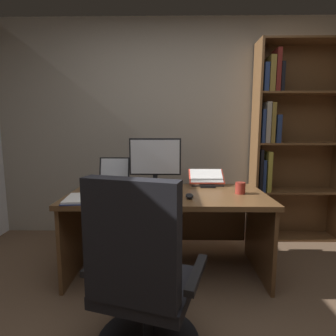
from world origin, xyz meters
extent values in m
cube|color=#A89E8E|center=(0.00, 1.95, 1.26)|extent=(5.01, 0.12, 2.52)
cube|color=brown|center=(-0.20, 0.93, 0.70)|extent=(1.68, 0.81, 0.04)
cube|color=brown|center=(-1.00, 0.93, 0.34)|extent=(0.03, 0.75, 0.68)
cube|color=brown|center=(0.61, 0.93, 0.34)|extent=(0.03, 0.75, 0.68)
cube|color=brown|center=(-0.20, 1.31, 0.37)|extent=(1.56, 0.03, 0.47)
cube|color=brown|center=(0.78, 1.72, 1.10)|extent=(0.02, 0.29, 2.21)
cube|color=brown|center=(1.26, 1.86, 1.10)|extent=(0.99, 0.01, 2.21)
cube|color=brown|center=(1.26, 1.72, 0.01)|extent=(0.94, 0.27, 0.02)
cube|color=gray|center=(0.83, 1.67, 0.20)|extent=(0.03, 0.17, 0.36)
cube|color=#195633|center=(0.88, 1.70, 0.26)|extent=(0.04, 0.22, 0.48)
cube|color=gray|center=(0.93, 1.70, 0.24)|extent=(0.03, 0.22, 0.44)
cube|color=brown|center=(1.26, 1.72, 0.56)|extent=(0.94, 0.27, 0.02)
cube|color=black|center=(0.83, 1.67, 0.80)|extent=(0.03, 0.16, 0.47)
cube|color=navy|center=(0.86, 1.70, 0.75)|extent=(0.03, 0.22, 0.35)
cube|color=gold|center=(0.92, 1.70, 0.79)|extent=(0.05, 0.22, 0.45)
cube|color=brown|center=(1.26, 1.72, 1.10)|extent=(0.94, 0.27, 0.02)
cube|color=navy|center=(0.83, 1.69, 1.29)|extent=(0.04, 0.20, 0.36)
cube|color=gray|center=(0.88, 1.68, 1.33)|extent=(0.05, 0.18, 0.44)
cube|color=olive|center=(0.93, 1.70, 1.33)|extent=(0.04, 0.23, 0.43)
cube|color=navy|center=(0.99, 1.69, 1.26)|extent=(0.05, 0.21, 0.30)
cube|color=brown|center=(1.26, 1.72, 1.65)|extent=(0.94, 0.27, 0.02)
cube|color=navy|center=(0.83, 1.69, 1.81)|extent=(0.05, 0.21, 0.29)
cube|color=olive|center=(0.89, 1.70, 1.84)|extent=(0.06, 0.22, 0.37)
cube|color=maroon|center=(0.95, 1.69, 1.88)|extent=(0.05, 0.21, 0.44)
cube|color=black|center=(1.00, 1.70, 1.81)|extent=(0.04, 0.23, 0.30)
cube|color=brown|center=(1.26, 1.72, 2.19)|extent=(0.94, 0.27, 0.02)
cylinder|color=black|center=(-0.29, 0.07, 0.20)|extent=(0.06, 0.06, 0.30)
cube|color=black|center=(-0.29, 0.07, 0.39)|extent=(0.62, 0.60, 0.07)
cube|color=black|center=(-0.35, -0.13, 0.73)|extent=(0.48, 0.23, 0.62)
cube|color=black|center=(-0.56, 0.15, 0.51)|extent=(0.16, 0.38, 0.04)
cube|color=black|center=(-0.02, -0.01, 0.51)|extent=(0.16, 0.38, 0.04)
cube|color=black|center=(-0.31, 1.21, 0.73)|extent=(0.22, 0.16, 0.02)
cylinder|color=black|center=(-0.31, 1.21, 0.78)|extent=(0.04, 0.04, 0.09)
cube|color=black|center=(-0.31, 1.22, 1.00)|extent=(0.49, 0.02, 0.35)
cube|color=white|center=(-0.31, 1.20, 1.00)|extent=(0.46, 0.00, 0.32)
cube|color=black|center=(-0.73, 1.17, 0.73)|extent=(0.30, 0.26, 0.02)
cube|color=#2D2D30|center=(-0.73, 1.15, 0.74)|extent=(0.26, 0.14, 0.00)
cube|color=black|center=(-0.73, 1.33, 0.86)|extent=(0.30, 0.07, 0.24)
cube|color=white|center=(-0.73, 1.33, 0.86)|extent=(0.27, 0.06, 0.22)
cube|color=black|center=(-0.31, 0.75, 0.73)|extent=(0.42, 0.15, 0.02)
ellipsoid|color=black|center=(-0.01, 0.75, 0.74)|extent=(0.06, 0.10, 0.04)
cube|color=black|center=(0.18, 1.19, 0.72)|extent=(0.14, 0.12, 0.01)
cube|color=black|center=(0.18, 1.14, 0.74)|extent=(0.30, 0.01, 0.01)
cube|color=#DB422D|center=(0.18, 1.28, 0.80)|extent=(0.34, 0.19, 0.12)
cube|color=white|center=(0.18, 1.28, 0.81)|extent=(0.31, 0.17, 0.11)
cube|color=navy|center=(-0.85, 0.69, 0.72)|extent=(0.29, 0.34, 0.01)
cube|color=navy|center=(-0.60, 0.72, 0.72)|extent=(0.29, 0.34, 0.01)
cube|color=white|center=(-0.85, 0.69, 0.73)|extent=(0.27, 0.33, 0.02)
cube|color=white|center=(-0.60, 0.72, 0.73)|extent=(0.27, 0.33, 0.02)
cylinder|color=#B7B7BC|center=(-0.73, 0.70, 0.73)|extent=(0.05, 0.29, 0.02)
cube|color=white|center=(-0.52, 0.97, 0.72)|extent=(0.16, 0.22, 0.01)
cylinder|color=black|center=(-0.50, 0.97, 0.73)|extent=(0.14, 0.04, 0.01)
cylinder|color=maroon|center=(0.43, 0.92, 0.77)|extent=(0.08, 0.08, 0.10)
camera|label=1|loc=(-0.15, -1.35, 1.27)|focal=29.08mm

